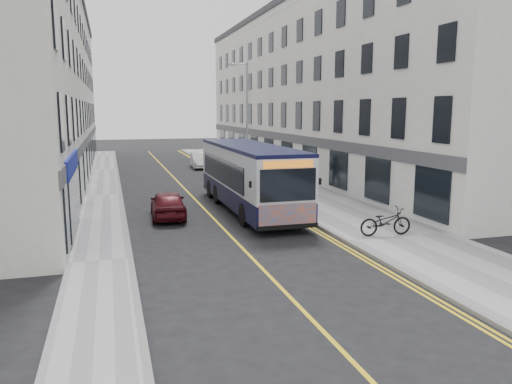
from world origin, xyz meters
TOP-DOWN VIEW (x-y plane):
  - ground at (0.00, 0.00)m, footprint 140.00×140.00m
  - pavement_east at (6.25, 12.00)m, footprint 4.50×64.00m
  - pavement_west at (-5.00, 12.00)m, footprint 2.00×64.00m
  - kerb_east at (4.00, 12.00)m, footprint 0.18×64.00m
  - kerb_west at (-4.00, 12.00)m, footprint 0.18×64.00m
  - road_centre_line at (0.00, 12.00)m, footprint 0.12×64.00m
  - road_dbl_yellow_inner at (3.55, 12.00)m, footprint 0.10×64.00m
  - road_dbl_yellow_outer at (3.75, 12.00)m, footprint 0.10×64.00m
  - terrace_east at (11.50, 21.00)m, footprint 6.00×46.00m
  - terrace_west at (-9.00, 21.00)m, footprint 6.00×46.00m
  - streetlamp at (4.17, 14.00)m, footprint 1.32×0.18m
  - city_bus at (2.12, 5.92)m, footprint 2.64×11.30m
  - bicycle at (5.75, -0.95)m, footprint 2.16×0.89m
  - pedestrian_near at (5.82, 10.46)m, footprint 0.82×0.70m
  - pedestrian_far at (7.26, 11.88)m, footprint 1.16×1.10m
  - car_white at (2.99, 24.86)m, footprint 1.72×4.23m
  - car_maroon at (-2.00, 5.27)m, footprint 1.75×3.93m

SIDE VIEW (x-z plane):
  - ground at x=0.00m, z-range 0.00..0.00m
  - road_centre_line at x=0.00m, z-range 0.00..0.01m
  - road_dbl_yellow_inner at x=3.55m, z-range 0.00..0.01m
  - road_dbl_yellow_outer at x=3.75m, z-range 0.00..0.01m
  - pavement_east at x=6.25m, z-range 0.00..0.12m
  - pavement_west at x=-5.00m, z-range 0.00..0.12m
  - kerb_east at x=4.00m, z-range 0.00..0.13m
  - kerb_west at x=-4.00m, z-range 0.00..0.13m
  - car_maroon at x=-2.00m, z-range 0.00..1.31m
  - bicycle at x=5.75m, z-range 0.12..1.23m
  - car_white at x=2.99m, z-range 0.00..1.37m
  - pedestrian_far at x=7.26m, z-range 0.12..2.02m
  - pedestrian_near at x=5.82m, z-range 0.12..2.03m
  - city_bus at x=2.12m, z-range 0.15..3.44m
  - streetlamp at x=4.17m, z-range 0.38..8.38m
  - terrace_east at x=11.50m, z-range 0.00..13.00m
  - terrace_west at x=-9.00m, z-range 0.00..13.00m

